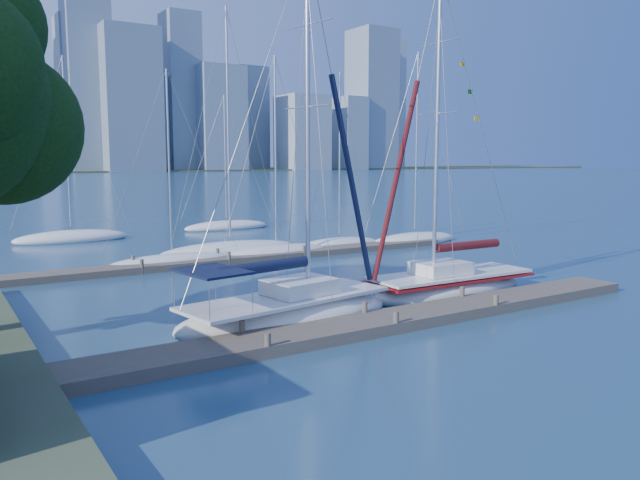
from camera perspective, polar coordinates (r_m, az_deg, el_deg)
ground at (r=22.68m, az=5.48°, el=-8.03°), size 700.00×700.00×0.00m
near_dock at (r=22.63m, az=5.48°, el=-7.54°), size 26.00×2.00×0.40m
far_dock at (r=37.10m, az=-7.41°, el=-1.72°), size 30.00×1.80×0.36m
sailboat_navy at (r=22.92m, az=-3.05°, el=-5.03°), size 9.04×4.15×14.16m
sailboat_maroon at (r=28.37m, az=11.80°, el=-2.68°), size 8.44×3.00×14.23m
bg_boat_1 at (r=36.58m, az=-13.37°, el=-1.92°), size 7.65×4.68×11.26m
bg_boat_2 at (r=40.14m, az=-8.19°, el=-0.88°), size 9.73×5.54×15.62m
bg_boat_3 at (r=39.05m, az=-4.01°, el=-1.11°), size 7.38×2.39×12.54m
bg_boat_4 at (r=42.83m, az=1.77°, el=-0.35°), size 6.74×3.58×12.10m
bg_boat_5 at (r=45.61m, az=8.64°, el=0.08°), size 7.75×4.79×13.81m
bg_boat_6 at (r=49.38m, az=-21.77°, el=0.21°), size 8.46×4.60×13.74m
bg_boat_7 at (r=54.52m, az=-8.54°, el=1.25°), size 8.01×4.66×11.76m
skyline at (r=310.91m, az=-26.61°, el=12.03°), size 503.06×51.31×104.22m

